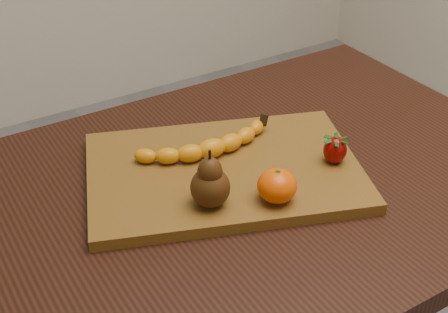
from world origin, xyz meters
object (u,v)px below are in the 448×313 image
cutting_board (224,171)px  mandarin (277,186)px  pear (210,178)px  table (253,222)px

cutting_board → mandarin: (0.02, -0.12, 0.04)m
pear → mandarin: 0.10m
table → pear: 0.21m
mandarin → pear: bearing=154.3°
pear → mandarin: (0.09, -0.04, -0.02)m
table → cutting_board: cutting_board is taller
table → pear: bearing=-157.2°
table → mandarin: mandarin is taller
cutting_board → pear: 0.12m
table → cutting_board: (-0.04, 0.03, 0.11)m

